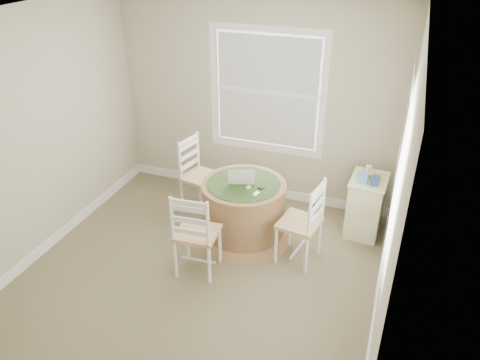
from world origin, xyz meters
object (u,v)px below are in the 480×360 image
at_px(chair_near, 197,232).
at_px(laptop, 242,179).
at_px(chair_right, 299,222).
at_px(round_table, 244,207).
at_px(chair_left, 201,177).
at_px(corner_chest, 365,206).

bearing_deg(chair_near, laptop, -107.92).
distance_m(chair_near, chair_right, 1.08).
distance_m(chair_near, laptop, 0.86).
bearing_deg(round_table, chair_right, -3.62).
distance_m(chair_left, laptop, 0.75).
height_order(round_table, chair_near, chair_near).
distance_m(round_table, chair_near, 0.81).
height_order(chair_near, laptop, chair_near).
height_order(chair_left, chair_right, same).
bearing_deg(corner_chest, round_table, -154.76).
relative_size(chair_near, chair_right, 1.00).
xyz_separation_m(chair_right, laptop, (-0.75, 0.27, 0.24)).
distance_m(round_table, corner_chest, 1.42).
xyz_separation_m(chair_near, corner_chest, (1.54, 1.31, -0.12)).
distance_m(chair_left, corner_chest, 2.01).
distance_m(chair_near, corner_chest, 2.03).
height_order(round_table, chair_right, chair_right).
bearing_deg(chair_left, corner_chest, -72.22).
distance_m(round_table, chair_left, 0.77).
bearing_deg(chair_right, chair_left, -102.44).
bearing_deg(corner_chest, chair_right, -125.08).
distance_m(chair_right, corner_chest, 0.99).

